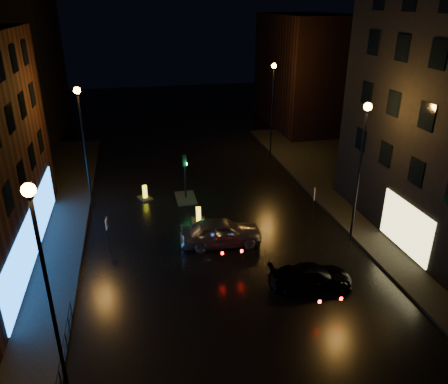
{
  "coord_description": "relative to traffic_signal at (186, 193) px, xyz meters",
  "views": [
    {
      "loc": [
        -4.58,
        -14.98,
        13.4
      ],
      "look_at": [
        0.46,
        8.43,
        2.8
      ],
      "focal_mm": 35.0,
      "sensor_mm": 36.0,
      "label": 1
    }
  ],
  "objects": [
    {
      "name": "ground",
      "position": [
        1.2,
        -14.0,
        -0.5
      ],
      "size": [
        120.0,
        120.0,
        0.0
      ],
      "primitive_type": "plane",
      "color": "black",
      "rests_on": "ground"
    },
    {
      "name": "pavement_right",
      "position": [
        15.2,
        -6.0,
        -0.43
      ],
      "size": [
        12.0,
        44.0,
        0.15
      ],
      "primitive_type": "cube",
      "color": "black",
      "rests_on": "ground"
    },
    {
      "name": "building_far_left",
      "position": [
        -14.8,
        21.0,
        6.5
      ],
      "size": [
        8.0,
        16.0,
        14.0
      ],
      "primitive_type": "cube",
      "color": "black",
      "rests_on": "ground"
    },
    {
      "name": "building_far_right",
      "position": [
        16.2,
        18.0,
        5.5
      ],
      "size": [
        8.0,
        14.0,
        12.0
      ],
      "primitive_type": "cube",
      "color": "black",
      "rests_on": "ground"
    },
    {
      "name": "street_lamp_lnear",
      "position": [
        -6.6,
        -16.0,
        5.06
      ],
      "size": [
        0.44,
        0.44,
        8.37
      ],
      "color": "black",
      "rests_on": "ground"
    },
    {
      "name": "street_lamp_lfar",
      "position": [
        -6.6,
        -0.0,
        5.06
      ],
      "size": [
        0.44,
        0.44,
        8.37
      ],
      "color": "black",
      "rests_on": "ground"
    },
    {
      "name": "street_lamp_rnear",
      "position": [
        9.0,
        -8.0,
        5.06
      ],
      "size": [
        0.44,
        0.44,
        8.37
      ],
      "color": "black",
      "rests_on": "ground"
    },
    {
      "name": "street_lamp_rfar",
      "position": [
        9.0,
        8.0,
        5.06
      ],
      "size": [
        0.44,
        0.44,
        8.37
      ],
      "color": "black",
      "rests_on": "ground"
    },
    {
      "name": "traffic_signal",
      "position": [
        0.0,
        0.0,
        0.0
      ],
      "size": [
        1.4,
        2.4,
        3.45
      ],
      "color": "black",
      "rests_on": "ground"
    },
    {
      "name": "guard_railing",
      "position": [
        -6.8,
        -15.0,
        0.24
      ],
      "size": [
        0.05,
        6.04,
        1.0
      ],
      "color": "black",
      "rests_on": "ground"
    },
    {
      "name": "silver_hatchback",
      "position": [
        1.2,
        -6.86,
        0.32
      ],
      "size": [
        4.91,
        2.23,
        1.64
      ],
      "primitive_type": "imported",
      "rotation": [
        0.0,
        0.0,
        1.51
      ],
      "color": "#B3B4BB",
      "rests_on": "ground"
    },
    {
      "name": "dark_sedan",
      "position": [
        4.75,
        -11.97,
        0.11
      ],
      "size": [
        4.34,
        2.0,
        1.23
      ],
      "primitive_type": "imported",
      "rotation": [
        0.0,
        0.0,
        1.5
      ],
      "color": "black",
      "rests_on": "ground"
    },
    {
      "name": "bollard_near",
      "position": [
        0.34,
        -3.8,
        -0.26
      ],
      "size": [
        0.9,
        1.29,
        1.09
      ],
      "rotation": [
        0.0,
        0.0,
        -0.06
      ],
      "color": "black",
      "rests_on": "ground"
    },
    {
      "name": "bollard_far",
      "position": [
        -2.9,
        0.64,
        -0.27
      ],
      "size": [
        1.2,
        1.42,
        1.05
      ],
      "rotation": [
        0.0,
        0.0,
        0.39
      ],
      "color": "black",
      "rests_on": "ground"
    },
    {
      "name": "road_sign_left",
      "position": [
        -5.3,
        -6.02,
        1.0
      ],
      "size": [
        0.12,
        0.49,
        2.0
      ],
      "rotation": [
        0.0,
        0.0,
        -0.15
      ],
      "color": "black",
      "rests_on": "ground"
    },
    {
      "name": "road_sign_right",
      "position": [
        7.83,
        -4.91,
        1.12
      ],
      "size": [
        0.25,
        0.5,
        2.16
      ],
      "rotation": [
        0.0,
        0.0,
        2.74
      ],
      "color": "black",
      "rests_on": "ground"
    }
  ]
}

